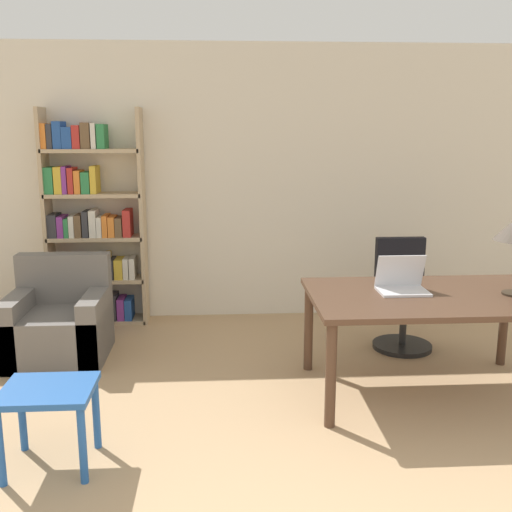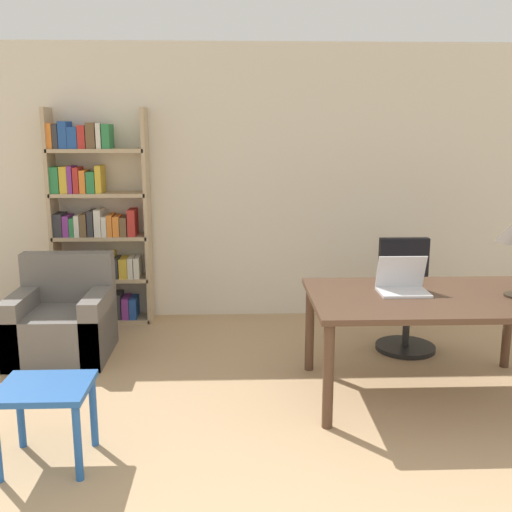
{
  "view_description": "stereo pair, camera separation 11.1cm",
  "coord_description": "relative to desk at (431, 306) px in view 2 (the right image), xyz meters",
  "views": [
    {
      "loc": [
        -0.57,
        -1.45,
        1.88
      ],
      "look_at": [
        -0.31,
        2.74,
        0.99
      ],
      "focal_mm": 42.0,
      "sensor_mm": 36.0,
      "label": 1
    },
    {
      "loc": [
        -0.46,
        -1.46,
        1.88
      ],
      "look_at": [
        -0.31,
        2.74,
        0.99
      ],
      "focal_mm": 42.0,
      "sensor_mm": 36.0,
      "label": 2
    }
  ],
  "objects": [
    {
      "name": "wall_back",
      "position": [
        -0.92,
        1.99,
        0.69
      ],
      "size": [
        8.0,
        0.06,
        2.7
      ],
      "color": "beige",
      "rests_on": "ground_plane"
    },
    {
      "name": "desk",
      "position": [
        0.0,
        0.0,
        0.0
      ],
      "size": [
        1.71,
        1.07,
        0.74
      ],
      "color": "#4C3323",
      "rests_on": "ground_plane"
    },
    {
      "name": "laptop",
      "position": [
        -0.19,
        0.08,
        0.14
      ],
      "size": [
        0.35,
        0.26,
        0.26
      ],
      "color": "silver",
      "rests_on": "desk"
    },
    {
      "name": "office_chair",
      "position": [
        0.1,
        0.95,
        -0.22
      ],
      "size": [
        0.51,
        0.51,
        0.95
      ],
      "color": "black",
      "rests_on": "ground_plane"
    },
    {
      "name": "side_table_blue",
      "position": [
        -2.45,
        -0.83,
        -0.27
      ],
      "size": [
        0.5,
        0.44,
        0.48
      ],
      "color": "#2356A3",
      "rests_on": "ground_plane"
    },
    {
      "name": "armchair",
      "position": [
        -2.83,
        0.87,
        -0.38
      ],
      "size": [
        0.78,
        0.75,
        0.84
      ],
      "color": "#66605B",
      "rests_on": "ground_plane"
    },
    {
      "name": "bookshelf",
      "position": [
        -2.73,
        1.8,
        0.26
      ],
      "size": [
        0.94,
        0.28,
        2.08
      ],
      "color": "tan",
      "rests_on": "ground_plane"
    }
  ]
}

